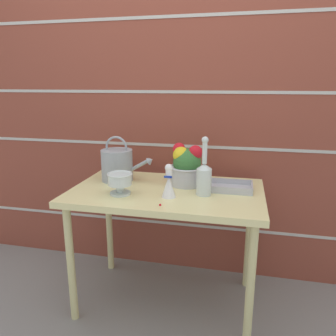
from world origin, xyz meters
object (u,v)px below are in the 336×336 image
(watering_can, at_px, (118,165))
(wire_tray, at_px, (228,188))
(figurine_vase, at_px, (169,184))
(crystal_pedestal_bowl, at_px, (120,181))
(glass_decanter, at_px, (204,176))
(flower_planter, at_px, (187,166))

(watering_can, xyz_separation_m, wire_tray, (0.69, -0.03, -0.09))
(watering_can, distance_m, figurine_vase, 0.45)
(crystal_pedestal_bowl, bearing_deg, glass_decanter, 11.73)
(crystal_pedestal_bowl, xyz_separation_m, flower_planter, (0.33, 0.26, 0.04))
(crystal_pedestal_bowl, bearing_deg, watering_can, 113.72)
(flower_planter, bearing_deg, figurine_vase, -102.89)
(flower_planter, bearing_deg, watering_can, -178.84)
(watering_can, bearing_deg, figurine_vase, -31.53)
(wire_tray, bearing_deg, figurine_vase, -146.52)
(watering_can, relative_size, flower_planter, 1.36)
(watering_can, distance_m, glass_decanter, 0.58)
(flower_planter, xyz_separation_m, glass_decanter, (0.12, -0.16, -0.01))
(flower_planter, xyz_separation_m, wire_tray, (0.25, -0.04, -0.10))
(watering_can, bearing_deg, wire_tray, -2.69)
(crystal_pedestal_bowl, bearing_deg, wire_tray, 20.60)
(flower_planter, bearing_deg, glass_decanter, -52.96)
(glass_decanter, relative_size, figurine_vase, 1.76)
(crystal_pedestal_bowl, xyz_separation_m, wire_tray, (0.58, 0.22, -0.07))
(figurine_vase, distance_m, wire_tray, 0.37)
(flower_planter, relative_size, glass_decanter, 0.77)
(crystal_pedestal_bowl, distance_m, glass_decanter, 0.46)
(glass_decanter, relative_size, wire_tray, 1.16)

